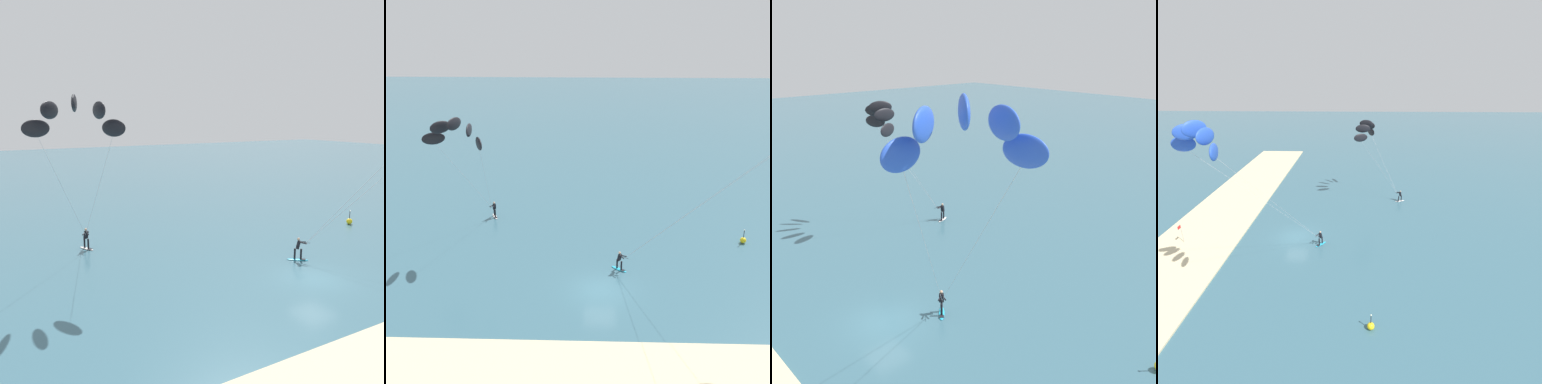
{
  "view_description": "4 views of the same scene",
  "coord_description": "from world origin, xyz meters",
  "views": [
    {
      "loc": [
        -19.82,
        -18.32,
        10.3
      ],
      "look_at": [
        -5.42,
        6.29,
        5.16
      ],
      "focal_mm": 39.69,
      "sensor_mm": 36.0,
      "label": 1
    },
    {
      "loc": [
        -0.77,
        -31.06,
        20.29
      ],
      "look_at": [
        -1.94,
        6.74,
        5.49
      ],
      "focal_mm": 43.98,
      "sensor_mm": 36.0,
      "label": 2
    },
    {
      "loc": [
        21.45,
        -12.8,
        16.49
      ],
      "look_at": [
        -2.18,
        8.42,
        6.04
      ],
      "focal_mm": 43.32,
      "sensor_mm": 36.0,
      "label": 3
    },
    {
      "loc": [
        30.51,
        7.24,
        17.87
      ],
      "look_at": [
        -5.61,
        6.16,
        3.47
      ],
      "focal_mm": 28.23,
      "sensor_mm": 36.0,
      "label": 4
    }
  ],
  "objects": [
    {
      "name": "marker_buoy",
      "position": [
        13.32,
        8.27,
        0.3
      ],
      "size": [
        0.56,
        0.56,
        1.38
      ],
      "color": "yellow",
      "rests_on": "ground"
    },
    {
      "name": "kitesurfer_mid_water",
      "position": [
        -12.59,
        8.44,
        9.94
      ],
      "size": [
        5.98,
        7.68,
        11.61
      ],
      "color": "white",
      "rests_on": "ground"
    },
    {
      "name": "ground_plane",
      "position": [
        0.0,
        0.0,
        0.0
      ],
      "size": [
        240.0,
        240.0,
        0.0
      ],
      "primitive_type": "plane",
      "color": "#386070"
    }
  ]
}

